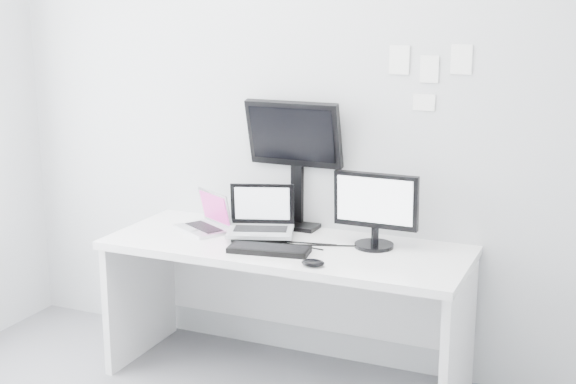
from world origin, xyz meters
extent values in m
plane|color=#B7B9BB|center=(0.00, 1.60, 1.35)|extent=(3.60, 0.00, 3.60)
cube|color=white|center=(0.00, 1.25, 0.36)|extent=(1.80, 0.70, 0.73)
cube|color=silver|center=(-0.50, 1.29, 0.84)|extent=(0.35, 0.33, 0.21)
cube|color=black|center=(-0.24, 1.49, 0.82)|extent=(0.12, 0.12, 0.19)
cube|color=#ABAEB2|center=(-0.16, 1.29, 0.87)|extent=(0.39, 0.35, 0.27)
cube|color=black|center=(-0.08, 1.56, 1.08)|extent=(0.51, 0.20, 0.69)
cube|color=black|center=(0.42, 1.37, 0.92)|extent=(0.42, 0.19, 0.38)
cube|color=black|center=(-0.02, 1.09, 0.74)|extent=(0.41, 0.20, 0.03)
ellipsoid|color=black|center=(0.25, 0.98, 0.75)|extent=(0.12, 0.09, 0.03)
cube|color=white|center=(0.45, 1.59, 1.62)|extent=(0.10, 0.00, 0.14)
cube|color=white|center=(0.60, 1.59, 1.58)|extent=(0.09, 0.00, 0.13)
cube|color=white|center=(0.75, 1.59, 1.63)|extent=(0.10, 0.00, 0.14)
cube|color=white|center=(0.58, 1.59, 1.42)|extent=(0.11, 0.00, 0.08)
camera|label=1|loc=(1.48, -2.14, 1.87)|focal=48.91mm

